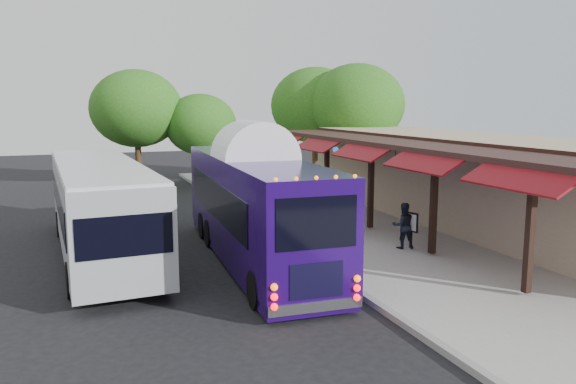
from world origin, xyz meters
name	(u,v)px	position (x,y,z in m)	size (l,w,h in m)	color
ground	(322,272)	(0.00, 0.00, 0.00)	(90.00, 90.00, 0.00)	black
sidewalk	(397,229)	(5.00, 4.00, 0.07)	(10.00, 40.00, 0.15)	#9E9B93
curb	(278,239)	(0.05, 4.00, 0.07)	(0.20, 40.00, 0.16)	gray
station_shelter	(471,179)	(8.38, 4.00, 1.85)	(8.15, 20.00, 3.60)	tan
coach_bus	(255,202)	(-1.45, 1.92, 1.87)	(2.79, 10.97, 3.47)	#23075A
city_bus	(100,205)	(-5.93, 4.25, 1.67)	(3.10, 11.39, 3.03)	#969A9E
ped_a	(354,210)	(2.95, 3.74, 0.99)	(0.61, 0.40, 1.68)	black
ped_b	(403,226)	(3.40, 1.09, 0.92)	(0.74, 0.58, 1.53)	black
ped_c	(315,197)	(2.76, 6.92, 1.00)	(1.00, 0.41, 1.70)	black
ped_d	(293,206)	(0.94, 4.80, 1.09)	(1.21, 0.69, 1.87)	black
sign_board	(411,224)	(3.68, 1.04, 0.96)	(0.20, 0.54, 1.20)	black
tree_left	(201,124)	(0.50, 19.11, 3.66)	(4.30, 4.30, 5.50)	#382314
tree_mid	(315,106)	(7.64, 18.24, 4.79)	(5.61, 5.61, 7.18)	#382314
tree_right	(357,105)	(9.19, 15.63, 4.85)	(5.68, 5.68, 7.27)	#382314
tree_far	(136,109)	(-3.11, 20.11, 4.61)	(5.40, 5.40, 6.91)	#382314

